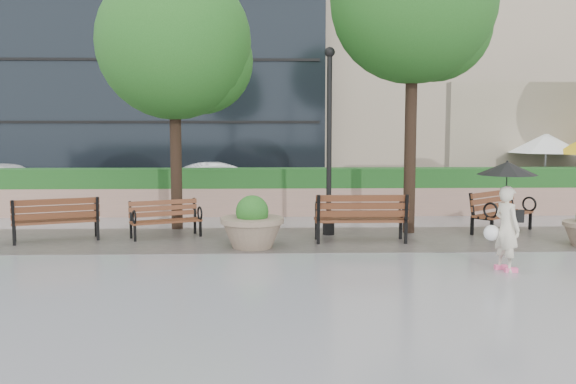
{
  "coord_description": "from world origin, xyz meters",
  "views": [
    {
      "loc": [
        -1.52,
        -11.4,
        2.63
      ],
      "look_at": [
        -1.08,
        2.91,
        1.1
      ],
      "focal_mm": 40.0,
      "sensor_mm": 36.0,
      "label": 1
    }
  ],
  "objects_px": {
    "bench_0": "(56,228)",
    "lamppost": "(329,153)",
    "bench_3": "(502,220)",
    "car_right": "(224,182)",
    "car_left": "(7,184)",
    "bench_1": "(166,227)",
    "bench_2": "(360,228)",
    "planter_left": "(252,227)",
    "pedestrian": "(507,205)"
  },
  "relations": [
    {
      "from": "lamppost",
      "to": "bench_3",
      "type": "bearing_deg",
      "value": 2.9
    },
    {
      "from": "bench_1",
      "to": "lamppost",
      "type": "distance_m",
      "value": 4.16
    },
    {
      "from": "bench_1",
      "to": "bench_2",
      "type": "height_order",
      "value": "bench_2"
    },
    {
      "from": "bench_3",
      "to": "pedestrian",
      "type": "bearing_deg",
      "value": -148.74
    },
    {
      "from": "bench_0",
      "to": "car_left",
      "type": "distance_m",
      "value": 8.03
    },
    {
      "from": "car_right",
      "to": "bench_1",
      "type": "bearing_deg",
      "value": 159.25
    },
    {
      "from": "bench_3",
      "to": "pedestrian",
      "type": "relative_size",
      "value": 0.97
    },
    {
      "from": "planter_left",
      "to": "bench_3",
      "type": "bearing_deg",
      "value": 16.45
    },
    {
      "from": "bench_1",
      "to": "bench_3",
      "type": "height_order",
      "value": "bench_3"
    },
    {
      "from": "bench_2",
      "to": "bench_3",
      "type": "height_order",
      "value": "bench_2"
    },
    {
      "from": "bench_0",
      "to": "bench_2",
      "type": "relative_size",
      "value": 0.97
    },
    {
      "from": "bench_1",
      "to": "car_right",
      "type": "bearing_deg",
      "value": 59.45
    },
    {
      "from": "bench_1",
      "to": "pedestrian",
      "type": "bearing_deg",
      "value": -51.01
    },
    {
      "from": "bench_0",
      "to": "bench_3",
      "type": "xyz_separation_m",
      "value": [
        10.41,
        0.85,
        0.0
      ]
    },
    {
      "from": "bench_0",
      "to": "bench_2",
      "type": "height_order",
      "value": "bench_2"
    },
    {
      "from": "bench_0",
      "to": "bench_1",
      "type": "distance_m",
      "value": 2.41
    },
    {
      "from": "bench_1",
      "to": "bench_2",
      "type": "relative_size",
      "value": 0.84
    },
    {
      "from": "bench_2",
      "to": "bench_3",
      "type": "distance_m",
      "value": 3.79
    },
    {
      "from": "bench_2",
      "to": "pedestrian",
      "type": "bearing_deg",
      "value": 127.91
    },
    {
      "from": "planter_left",
      "to": "pedestrian",
      "type": "distance_m",
      "value": 5.15
    },
    {
      "from": "bench_0",
      "to": "pedestrian",
      "type": "xyz_separation_m",
      "value": [
        9.0,
        -3.14,
        0.89
      ]
    },
    {
      "from": "bench_0",
      "to": "car_right",
      "type": "bearing_deg",
      "value": -134.38
    },
    {
      "from": "lamppost",
      "to": "pedestrian",
      "type": "bearing_deg",
      "value": -53.28
    },
    {
      "from": "bench_0",
      "to": "pedestrian",
      "type": "relative_size",
      "value": 1.01
    },
    {
      "from": "planter_left",
      "to": "pedestrian",
      "type": "xyz_separation_m",
      "value": [
        4.59,
        -2.23,
        0.75
      ]
    },
    {
      "from": "bench_1",
      "to": "car_right",
      "type": "xyz_separation_m",
      "value": [
        0.89,
        6.79,
        0.41
      ]
    },
    {
      "from": "planter_left",
      "to": "car_left",
      "type": "bearing_deg",
      "value": 136.33
    },
    {
      "from": "bench_2",
      "to": "car_left",
      "type": "relative_size",
      "value": 0.45
    },
    {
      "from": "planter_left",
      "to": "bench_1",
      "type": "bearing_deg",
      "value": 147.64
    },
    {
      "from": "bench_3",
      "to": "car_right",
      "type": "relative_size",
      "value": 0.47
    },
    {
      "from": "bench_0",
      "to": "lamppost",
      "type": "height_order",
      "value": "lamppost"
    },
    {
      "from": "bench_2",
      "to": "car_left",
      "type": "bearing_deg",
      "value": -34.21
    },
    {
      "from": "bench_2",
      "to": "planter_left",
      "type": "bearing_deg",
      "value": 14.55
    },
    {
      "from": "bench_1",
      "to": "planter_left",
      "type": "relative_size",
      "value": 1.27
    },
    {
      "from": "bench_3",
      "to": "lamppost",
      "type": "height_order",
      "value": "lamppost"
    },
    {
      "from": "planter_left",
      "to": "lamppost",
      "type": "distance_m",
      "value": 2.79
    },
    {
      "from": "bench_2",
      "to": "car_right",
      "type": "xyz_separation_m",
      "value": [
        -3.52,
        7.46,
        0.34
      ]
    },
    {
      "from": "car_right",
      "to": "car_left",
      "type": "bearing_deg",
      "value": 77.93
    },
    {
      "from": "planter_left",
      "to": "pedestrian",
      "type": "bearing_deg",
      "value": -25.88
    },
    {
      "from": "bench_1",
      "to": "car_left",
      "type": "bearing_deg",
      "value": 110.32
    },
    {
      "from": "bench_3",
      "to": "planter_left",
      "type": "xyz_separation_m",
      "value": [
        -5.99,
        -1.77,
        0.14
      ]
    },
    {
      "from": "bench_1",
      "to": "bench_3",
      "type": "relative_size",
      "value": 0.9
    },
    {
      "from": "bench_2",
      "to": "car_right",
      "type": "bearing_deg",
      "value": -64.56
    },
    {
      "from": "car_left",
      "to": "bench_0",
      "type": "bearing_deg",
      "value": -136.34
    },
    {
      "from": "bench_1",
      "to": "pedestrian",
      "type": "distance_m",
      "value": 7.55
    },
    {
      "from": "car_left",
      "to": "car_right",
      "type": "distance_m",
      "value": 7.17
    },
    {
      "from": "bench_3",
      "to": "lamppost",
      "type": "xyz_separation_m",
      "value": [
        -4.23,
        -0.21,
        1.65
      ]
    },
    {
      "from": "car_right",
      "to": "lamppost",
      "type": "bearing_deg",
      "value": -169.25
    },
    {
      "from": "bench_1",
      "to": "planter_left",
      "type": "distance_m",
      "value": 2.41
    },
    {
      "from": "bench_1",
      "to": "car_left",
      "type": "relative_size",
      "value": 0.38
    }
  ]
}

